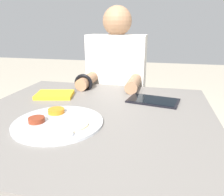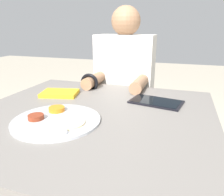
# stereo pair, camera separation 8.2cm
# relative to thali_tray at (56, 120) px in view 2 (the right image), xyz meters

# --- Properties ---
(dining_table) EXTENTS (1.02, 0.96, 0.70)m
(dining_table) POSITION_rel_thali_tray_xyz_m (0.09, 0.12, -0.36)
(dining_table) COLOR slate
(dining_table) RESTS_ON ground_plane
(thali_tray) EXTENTS (0.34, 0.34, 0.03)m
(thali_tray) POSITION_rel_thali_tray_xyz_m (0.00, 0.00, 0.00)
(thali_tray) COLOR #B7BABF
(thali_tray) RESTS_ON dining_table
(red_notebook) EXTENTS (0.21, 0.17, 0.02)m
(red_notebook) POSITION_rel_thali_tray_xyz_m (-0.17, 0.31, 0.00)
(red_notebook) COLOR silver
(red_notebook) RESTS_ON dining_table
(tablet_device) EXTENTS (0.26, 0.19, 0.01)m
(tablet_device) POSITION_rel_thali_tray_xyz_m (0.34, 0.34, -0.00)
(tablet_device) COLOR black
(tablet_device) RESTS_ON dining_table
(person_diner) EXTENTS (0.39, 0.43, 1.18)m
(person_diner) POSITION_rel_thali_tray_xyz_m (0.07, 0.75, -0.16)
(person_diner) COLOR black
(person_diner) RESTS_ON ground_plane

